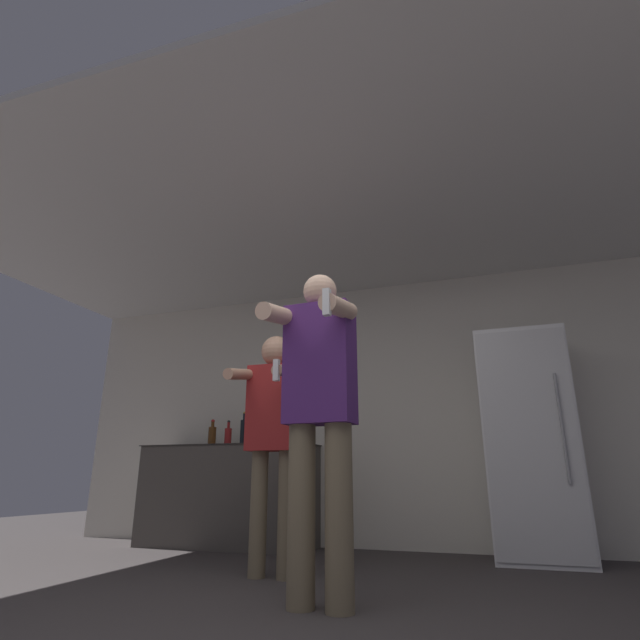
{
  "coord_description": "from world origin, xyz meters",
  "views": [
    {
      "loc": [
        0.93,
        -1.8,
        0.62
      ],
      "look_at": [
        0.05,
        0.81,
        1.5
      ],
      "focal_mm": 28.0,
      "sensor_mm": 36.0,
      "label": 1
    }
  ],
  "objects_px": {
    "bottle_amber_bourbon": "(253,435)",
    "person_man_side": "(274,423)",
    "bottle_dark_rum": "(244,432)",
    "refrigerator": "(529,442)",
    "person_woman_foreground": "(319,406)",
    "bottle_short_whiskey": "(267,430)",
    "bottle_tall_gin": "(212,435)",
    "bottle_clear_vodka": "(228,436)"
  },
  "relations": [
    {
      "from": "bottle_amber_bourbon",
      "to": "person_man_side",
      "type": "relative_size",
      "value": 0.14
    },
    {
      "from": "bottle_dark_rum",
      "to": "person_man_side",
      "type": "height_order",
      "value": "person_man_side"
    },
    {
      "from": "refrigerator",
      "to": "person_woman_foreground",
      "type": "distance_m",
      "value": 2.27
    },
    {
      "from": "bottle_dark_rum",
      "to": "person_woman_foreground",
      "type": "distance_m",
      "value": 2.44
    },
    {
      "from": "bottle_short_whiskey",
      "to": "person_man_side",
      "type": "xyz_separation_m",
      "value": [
        0.63,
        -1.27,
        -0.08
      ]
    },
    {
      "from": "refrigerator",
      "to": "person_woman_foreground",
      "type": "bearing_deg",
      "value": -120.86
    },
    {
      "from": "bottle_amber_bourbon",
      "to": "bottle_tall_gin",
      "type": "xyz_separation_m",
      "value": [
        -0.45,
        0.0,
        0.01
      ]
    },
    {
      "from": "bottle_amber_bourbon",
      "to": "bottle_dark_rum",
      "type": "relative_size",
      "value": 0.71
    },
    {
      "from": "person_woman_foreground",
      "to": "bottle_dark_rum",
      "type": "bearing_deg",
      "value": 126.69
    },
    {
      "from": "person_man_side",
      "to": "bottle_tall_gin",
      "type": "bearing_deg",
      "value": 134.4
    },
    {
      "from": "bottle_short_whiskey",
      "to": "person_woman_foreground",
      "type": "relative_size",
      "value": 0.19
    },
    {
      "from": "bottle_dark_rum",
      "to": "bottle_clear_vodka",
      "type": "bearing_deg",
      "value": -180.0
    },
    {
      "from": "bottle_dark_rum",
      "to": "person_man_side",
      "type": "bearing_deg",
      "value": -54.99
    },
    {
      "from": "refrigerator",
      "to": "bottle_clear_vodka",
      "type": "relative_size",
      "value": 7.33
    },
    {
      "from": "bottle_short_whiskey",
      "to": "bottle_tall_gin",
      "type": "relative_size",
      "value": 1.31
    },
    {
      "from": "bottle_tall_gin",
      "to": "bottle_dark_rum",
      "type": "bearing_deg",
      "value": 0.0
    },
    {
      "from": "refrigerator",
      "to": "bottle_tall_gin",
      "type": "xyz_separation_m",
      "value": [
        -2.97,
        0.01,
        0.14
      ]
    },
    {
      "from": "bottle_short_whiskey",
      "to": "person_woman_foreground",
      "type": "xyz_separation_m",
      "value": [
        1.2,
        -1.96,
        -0.07
      ]
    },
    {
      "from": "bottle_amber_bourbon",
      "to": "person_man_side",
      "type": "distance_m",
      "value": 1.49
    },
    {
      "from": "refrigerator",
      "to": "person_man_side",
      "type": "height_order",
      "value": "refrigerator"
    },
    {
      "from": "bottle_short_whiskey",
      "to": "bottle_tall_gin",
      "type": "xyz_separation_m",
      "value": [
        -0.61,
        0.0,
        -0.03
      ]
    },
    {
      "from": "refrigerator",
      "to": "bottle_amber_bourbon",
      "type": "xyz_separation_m",
      "value": [
        -2.52,
        0.01,
        0.12
      ]
    },
    {
      "from": "bottle_tall_gin",
      "to": "person_man_side",
      "type": "distance_m",
      "value": 1.77
    },
    {
      "from": "bottle_amber_bourbon",
      "to": "person_man_side",
      "type": "xyz_separation_m",
      "value": [
        0.79,
        -1.27,
        -0.04
      ]
    },
    {
      "from": "bottle_amber_bourbon",
      "to": "bottle_short_whiskey",
      "type": "relative_size",
      "value": 0.67
    },
    {
      "from": "refrigerator",
      "to": "bottle_amber_bourbon",
      "type": "distance_m",
      "value": 2.52
    },
    {
      "from": "bottle_short_whiskey",
      "to": "person_man_side",
      "type": "bearing_deg",
      "value": -63.46
    },
    {
      "from": "bottle_clear_vodka",
      "to": "bottle_short_whiskey",
      "type": "bearing_deg",
      "value": 0.0
    },
    {
      "from": "bottle_tall_gin",
      "to": "refrigerator",
      "type": "bearing_deg",
      "value": -0.23
    },
    {
      "from": "refrigerator",
      "to": "person_man_side",
      "type": "xyz_separation_m",
      "value": [
        -1.73,
        -1.26,
        0.09
      ]
    },
    {
      "from": "refrigerator",
      "to": "person_woman_foreground",
      "type": "height_order",
      "value": "refrigerator"
    },
    {
      "from": "bottle_short_whiskey",
      "to": "person_man_side",
      "type": "height_order",
      "value": "person_man_side"
    },
    {
      "from": "bottle_amber_bourbon",
      "to": "person_man_side",
      "type": "height_order",
      "value": "person_man_side"
    },
    {
      "from": "refrigerator",
      "to": "bottle_dark_rum",
      "type": "height_order",
      "value": "refrigerator"
    },
    {
      "from": "bottle_amber_bourbon",
      "to": "bottle_clear_vodka",
      "type": "distance_m",
      "value": 0.27
    },
    {
      "from": "bottle_short_whiskey",
      "to": "bottle_tall_gin",
      "type": "distance_m",
      "value": 0.61
    },
    {
      "from": "person_woman_foreground",
      "to": "person_man_side",
      "type": "relative_size",
      "value": 1.09
    },
    {
      "from": "bottle_amber_bourbon",
      "to": "bottle_dark_rum",
      "type": "bearing_deg",
      "value": 180.0
    },
    {
      "from": "bottle_short_whiskey",
      "to": "person_woman_foreground",
      "type": "bearing_deg",
      "value": -58.41
    },
    {
      "from": "bottle_amber_bourbon",
      "to": "bottle_dark_rum",
      "type": "height_order",
      "value": "bottle_dark_rum"
    },
    {
      "from": "bottle_clear_vodka",
      "to": "person_man_side",
      "type": "bearing_deg",
      "value": -50.12
    },
    {
      "from": "bottle_dark_rum",
      "to": "person_man_side",
      "type": "relative_size",
      "value": 0.2
    }
  ]
}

